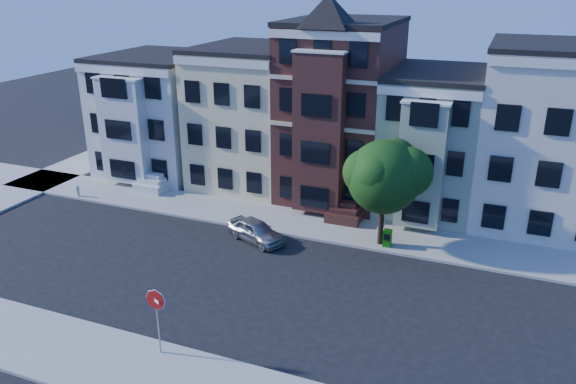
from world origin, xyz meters
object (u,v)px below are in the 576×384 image
at_px(newspaper_box, 387,238).
at_px(stop_sign, 158,318).
at_px(parked_car, 256,231).
at_px(street_tree, 384,182).
at_px(fire_hydrant, 78,192).

relative_size(newspaper_box, stop_sign, 0.30).
distance_m(parked_car, newspaper_box, 7.81).
xyz_separation_m(street_tree, parked_car, (-7.10, -2.12, -3.37)).
height_order(street_tree, stop_sign, street_tree).
distance_m(street_tree, stop_sign, 15.08).
bearing_deg(fire_hydrant, stop_sign, -39.77).
distance_m(newspaper_box, fire_hydrant, 22.34).
bearing_deg(street_tree, fire_hydrant, -178.56).
distance_m(street_tree, newspaper_box, 3.41).
distance_m(fire_hydrant, stop_sign, 20.36).
bearing_deg(newspaper_box, fire_hydrant, -179.28).
relative_size(street_tree, stop_sign, 2.27).
bearing_deg(newspaper_box, parked_car, -165.94).
bearing_deg(street_tree, parked_car, -163.37).
height_order(parked_car, stop_sign, stop_sign).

